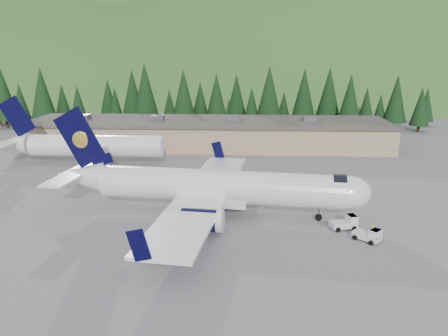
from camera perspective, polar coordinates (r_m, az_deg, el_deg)
ground at (r=51.05m, az=-0.36°, el=-6.09°), size 600.00×600.00×0.00m
airliner at (r=50.16m, az=-1.58°, el=-2.53°), size 36.90×34.70×12.24m
second_airliner at (r=76.39m, az=-18.36°, el=2.87°), size 27.50×11.00×10.05m
baggage_tug_a at (r=48.72m, az=15.61°, el=-6.90°), size 3.02×2.20×1.48m
baggage_tug_b at (r=46.32m, az=18.43°, el=-8.33°), size 2.84×2.80×1.42m
terminal_building at (r=87.34m, az=-2.17°, el=4.61°), size 71.00×17.00×6.10m
ramp_worker at (r=46.69m, az=18.72°, el=-7.95°), size 0.69×0.64×1.59m
tree_line at (r=107.65m, az=-3.35°, el=9.21°), size 113.28×17.40×14.50m
hills at (r=278.88m, az=13.36°, el=-6.69°), size 614.00×330.00×300.00m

